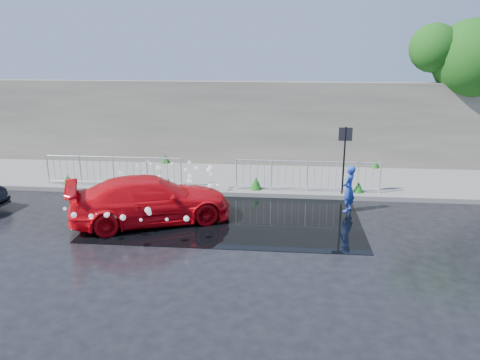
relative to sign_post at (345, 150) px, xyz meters
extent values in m
plane|color=black|center=(-4.20, -3.10, -1.72)|extent=(90.00, 90.00, 0.00)
cube|color=slate|center=(-4.20, 1.90, -1.65)|extent=(30.00, 4.00, 0.15)
cube|color=slate|center=(-4.20, -0.10, -1.64)|extent=(30.00, 0.25, 0.16)
cube|color=#5A554C|center=(-4.20, 4.10, 0.18)|extent=(30.00, 0.60, 3.50)
cube|color=black|center=(-3.70, -2.10, -1.72)|extent=(8.00, 5.00, 0.01)
cylinder|color=black|center=(0.00, 0.00, -0.47)|extent=(0.06, 0.06, 2.50)
cube|color=black|center=(0.00, 0.00, 0.53)|extent=(0.45, 0.04, 0.45)
cylinder|color=#332114|center=(5.80, 5.10, 0.78)|extent=(0.36, 0.36, 5.00)
sphere|color=#0E380D|center=(5.30, 4.30, 2.88)|extent=(3.12, 3.12, 3.12)
sphere|color=#0E380D|center=(3.80, 4.30, 3.28)|extent=(1.95, 1.95, 1.95)
cylinder|color=silver|center=(-10.70, 0.25, -1.02)|extent=(0.05, 0.05, 1.10)
cylinder|color=silver|center=(-5.70, 0.25, -1.02)|extent=(0.05, 0.05, 1.10)
cylinder|color=silver|center=(-8.20, 0.25, -0.50)|extent=(5.00, 0.04, 0.04)
cylinder|color=silver|center=(-8.20, 0.25, -1.45)|extent=(5.00, 0.04, 0.04)
cylinder|color=silver|center=(-3.70, 0.25, -1.02)|extent=(0.05, 0.05, 1.10)
cylinder|color=silver|center=(1.30, 0.25, -1.02)|extent=(0.05, 0.05, 1.10)
cylinder|color=silver|center=(-1.20, 0.25, -0.50)|extent=(5.00, 0.04, 0.04)
cylinder|color=silver|center=(-1.20, 0.25, -1.45)|extent=(5.00, 0.04, 0.04)
cone|color=#1A4E15|center=(-10.00, 0.30, -1.40)|extent=(0.40, 0.40, 0.35)
cone|color=#1A4E15|center=(-6.20, 0.30, -1.42)|extent=(0.36, 0.36, 0.32)
cone|color=#1A4E15|center=(-3.00, 0.30, -1.35)|extent=(0.44, 0.44, 0.45)
cone|color=#1A4E15|center=(0.60, 0.30, -1.39)|extent=(0.38, 0.38, 0.36)
cone|color=#1A4E15|center=(-7.20, 3.80, -1.40)|extent=(0.42, 0.42, 0.36)
cone|color=#1A4E15|center=(1.80, 3.80, -1.43)|extent=(0.34, 0.34, 0.28)
sphere|color=white|center=(-7.57, -2.04, -1.49)|extent=(0.09, 0.09, 0.09)
sphere|color=white|center=(-5.79, -0.73, -1.04)|extent=(0.07, 0.07, 0.07)
sphere|color=white|center=(-7.10, -1.31, -1.08)|extent=(0.16, 0.16, 0.16)
sphere|color=white|center=(-5.67, -1.45, -1.22)|extent=(0.17, 0.17, 0.17)
sphere|color=white|center=(-7.61, -1.50, -1.21)|extent=(0.10, 0.10, 0.10)
sphere|color=white|center=(-6.74, 0.02, -0.67)|extent=(0.08, 0.08, 0.08)
sphere|color=white|center=(-4.17, -1.69, -1.37)|extent=(0.17, 0.17, 0.17)
sphere|color=white|center=(-4.65, -1.64, -1.30)|extent=(0.11, 0.11, 0.11)
sphere|color=white|center=(-6.18, -0.87, -0.87)|extent=(0.15, 0.15, 0.15)
sphere|color=white|center=(-6.13, -1.37, -1.21)|extent=(0.16, 0.16, 0.16)
sphere|color=white|center=(-7.33, -1.72, -1.22)|extent=(0.08, 0.08, 0.08)
sphere|color=white|center=(-4.53, -1.79, -1.33)|extent=(0.14, 0.14, 0.14)
sphere|color=white|center=(-4.53, -0.23, -0.93)|extent=(0.12, 0.12, 0.12)
sphere|color=white|center=(-4.41, -0.82, -1.12)|extent=(0.09, 0.09, 0.09)
sphere|color=white|center=(-4.16, -1.17, -1.03)|extent=(0.11, 0.11, 0.11)
sphere|color=white|center=(-6.89, -0.26, -0.92)|extent=(0.07, 0.07, 0.07)
sphere|color=white|center=(-6.00, 0.18, -0.67)|extent=(0.09, 0.09, 0.09)
sphere|color=white|center=(-5.06, -0.99, -0.99)|extent=(0.06, 0.06, 0.06)
sphere|color=white|center=(-5.20, -0.65, -0.89)|extent=(0.14, 0.14, 0.14)
sphere|color=white|center=(-5.19, -0.78, -1.03)|extent=(0.18, 0.18, 0.18)
sphere|color=white|center=(-6.43, -0.61, -0.99)|extent=(0.16, 0.16, 0.16)
sphere|color=white|center=(-5.47, 0.65, -0.73)|extent=(0.12, 0.12, 0.12)
sphere|color=white|center=(-7.66, -0.52, -0.87)|extent=(0.13, 0.13, 0.13)
sphere|color=white|center=(-4.70, -1.19, -1.26)|extent=(0.12, 0.12, 0.12)
sphere|color=white|center=(-7.57, -0.68, -0.98)|extent=(0.11, 0.11, 0.11)
sphere|color=white|center=(-4.61, 0.10, -0.77)|extent=(0.17, 0.17, 0.17)
sphere|color=white|center=(-7.23, 0.02, -0.74)|extent=(0.09, 0.09, 0.09)
sphere|color=white|center=(-6.93, 0.30, -0.66)|extent=(0.14, 0.14, 0.14)
sphere|color=white|center=(-6.36, -0.28, -0.72)|extent=(0.17, 0.17, 0.17)
sphere|color=white|center=(-5.43, -0.17, -0.81)|extent=(0.13, 0.13, 0.13)
sphere|color=white|center=(-4.62, -0.21, -0.78)|extent=(0.16, 0.16, 0.16)
sphere|color=white|center=(-5.12, 0.13, -0.81)|extent=(0.13, 0.13, 0.13)
sphere|color=white|center=(-4.44, -1.09, -1.08)|extent=(0.15, 0.15, 0.15)
sphere|color=white|center=(-5.13, -1.26, -1.08)|extent=(0.06, 0.06, 0.06)
sphere|color=white|center=(-4.60, -4.09, -1.10)|extent=(0.16, 0.16, 0.16)
sphere|color=white|center=(-5.79, -3.55, -1.55)|extent=(0.09, 0.09, 0.09)
sphere|color=white|center=(-6.69, -3.86, -1.19)|extent=(0.18, 0.18, 0.18)
sphere|color=white|center=(-5.95, -3.80, -1.30)|extent=(0.09, 0.09, 0.09)
sphere|color=white|center=(-6.36, -4.08, -1.13)|extent=(0.16, 0.16, 0.16)
sphere|color=white|center=(-6.47, -4.85, -0.76)|extent=(0.11, 0.11, 0.11)
sphere|color=white|center=(-6.46, -4.95, -0.74)|extent=(0.13, 0.13, 0.13)
sphere|color=white|center=(-6.91, -3.91, -1.31)|extent=(0.10, 0.10, 0.10)
sphere|color=white|center=(-5.49, -4.49, -0.82)|extent=(0.13, 0.13, 0.13)
sphere|color=white|center=(-5.51, -4.53, -0.73)|extent=(0.17, 0.17, 0.17)
sphere|color=white|center=(-5.03, -4.48, -0.99)|extent=(0.09, 0.09, 0.09)
sphere|color=white|center=(-7.08, -4.49, -0.97)|extent=(0.13, 0.13, 0.13)
sphere|color=white|center=(-7.71, -4.63, -0.73)|extent=(0.09, 0.09, 0.09)
sphere|color=white|center=(-7.52, -4.55, -0.93)|extent=(0.15, 0.15, 0.15)
sphere|color=white|center=(-7.70, -3.97, -1.25)|extent=(0.14, 0.14, 0.14)
imported|color=red|center=(-5.94, -2.79, -1.04)|extent=(5.10, 3.63, 1.37)
imported|color=#2342B0|center=(0.04, -1.30, -0.98)|extent=(0.58, 0.65, 1.49)
camera|label=1|loc=(-2.03, -15.67, 3.40)|focal=35.00mm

